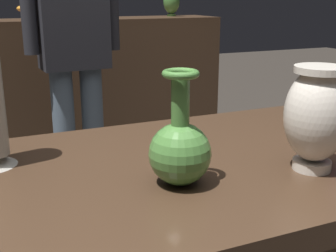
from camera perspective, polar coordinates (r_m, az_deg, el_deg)
name	(u,v)px	position (r m, az deg, el deg)	size (l,w,h in m)	color
back_display_shelf	(34,96)	(3.06, -17.12, 3.80)	(2.60, 0.40, 0.99)	#422D1E
vase_centerpiece	(180,148)	(0.80, 1.57, -2.90)	(0.12, 0.12, 0.21)	#477A38
vase_left_accent	(317,115)	(0.90, 18.81, 1.38)	(0.13, 0.13, 0.21)	silver
shelf_vase_right	(104,4)	(3.13, -8.34, 15.47)	(0.11, 0.11, 0.17)	silver
shelf_vase_far_right	(171,1)	(3.34, 0.46, 15.95)	(0.12, 0.12, 0.19)	#477A38
shelf_vase_center	(27,9)	(2.93, -17.93, 14.33)	(0.12, 0.12, 0.09)	orange
visitor_center_back	(73,37)	(2.19, -12.24, 11.32)	(0.47, 0.20, 1.61)	slate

